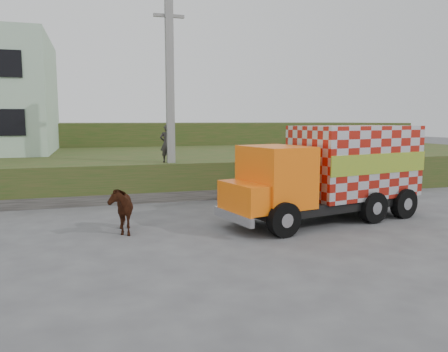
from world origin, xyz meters
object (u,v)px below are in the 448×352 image
object	(u,v)px
pedestrian	(167,143)
cargo_truck	(334,172)
utility_pole	(170,98)
cow	(120,208)

from	to	relation	value
pedestrian	cargo_truck	bearing A→B (deg)	134.42
utility_pole	pedestrian	xyz separation A→B (m)	(-0.13, 0.20, -1.81)
utility_pole	cow	bearing A→B (deg)	-115.96
utility_pole	cargo_truck	bearing A→B (deg)	-49.03
cow	pedestrian	world-z (taller)	pedestrian
cow	cargo_truck	bearing A→B (deg)	-3.49
pedestrian	utility_pole	bearing A→B (deg)	126.04
utility_pole	cow	size ratio (longest dim) A/B	4.92
cargo_truck	pedestrian	xyz separation A→B (m)	(-4.52, 5.26, 0.71)
utility_pole	pedestrian	size ratio (longest dim) A/B	5.24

